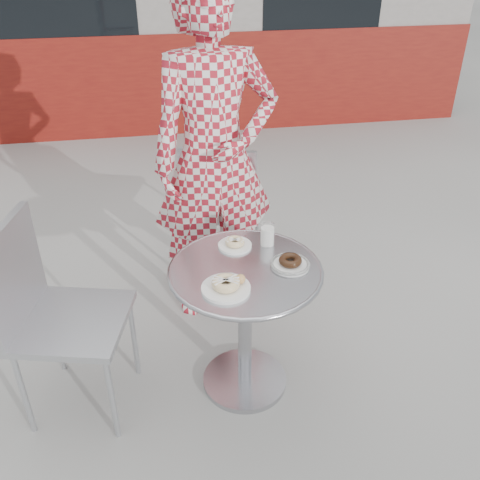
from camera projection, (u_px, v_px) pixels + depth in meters
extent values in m
plane|color=#A6A49E|center=(249.00, 386.00, 2.65)|extent=(60.00, 60.00, 0.00)
cube|color=maroon|center=(183.00, 83.00, 5.47)|extent=(6.02, 0.20, 1.00)
cylinder|color=#BBBBC0|center=(245.00, 379.00, 2.67)|extent=(0.41, 0.41, 0.03)
cylinder|color=#BBBBC0|center=(245.00, 329.00, 2.49)|extent=(0.07, 0.07, 0.66)
cylinder|color=#BBBBC0|center=(245.00, 271.00, 2.32)|extent=(0.66, 0.66, 0.02)
torus|color=#BBBBC0|center=(245.00, 271.00, 2.32)|extent=(0.68, 0.68, 0.02)
cube|color=#B1B4BA|center=(224.00, 206.00, 3.28)|extent=(0.55, 0.55, 0.03)
cube|color=#B1B4BA|center=(218.00, 186.00, 2.98)|extent=(0.42, 0.16, 0.43)
cube|color=#B1B4BA|center=(73.00, 322.00, 2.32)|extent=(0.55, 0.55, 0.03)
cube|color=#B1B4BA|center=(13.00, 275.00, 2.21)|extent=(0.14, 0.45, 0.45)
imported|color=maroon|center=(215.00, 159.00, 2.76)|extent=(0.72, 0.52, 1.83)
cylinder|color=white|center=(235.00, 245.00, 2.47)|extent=(0.16, 0.16, 0.01)
torus|color=#DBA954|center=(235.00, 242.00, 2.46)|extent=(0.09, 0.09, 0.03)
cylinder|color=white|center=(226.00, 288.00, 2.18)|extent=(0.20, 0.20, 0.01)
torus|color=#DBA954|center=(226.00, 283.00, 2.17)|extent=(0.12, 0.12, 0.04)
sphere|color=#B77A3F|center=(241.00, 279.00, 2.19)|extent=(0.04, 0.04, 0.04)
cylinder|color=white|center=(290.00, 265.00, 2.33)|extent=(0.17, 0.17, 0.01)
torus|color=black|center=(290.00, 260.00, 2.32)|extent=(0.10, 0.10, 0.03)
torus|color=black|center=(290.00, 264.00, 2.33)|extent=(0.18, 0.18, 0.02)
cylinder|color=white|center=(267.00, 236.00, 2.46)|extent=(0.06, 0.06, 0.09)
cylinder|color=white|center=(267.00, 234.00, 2.46)|extent=(0.07, 0.07, 0.11)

